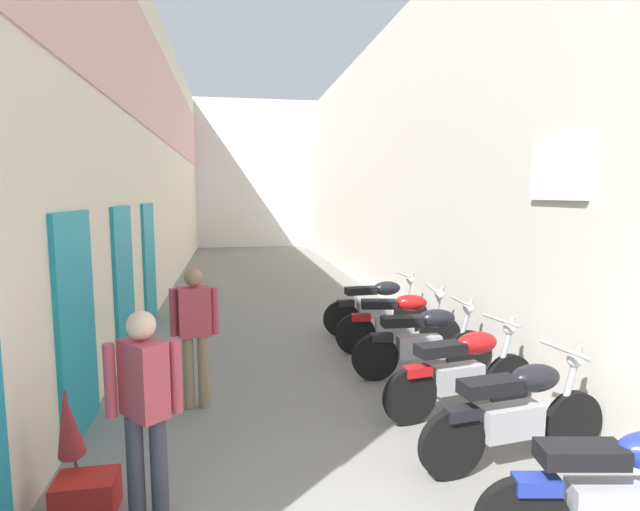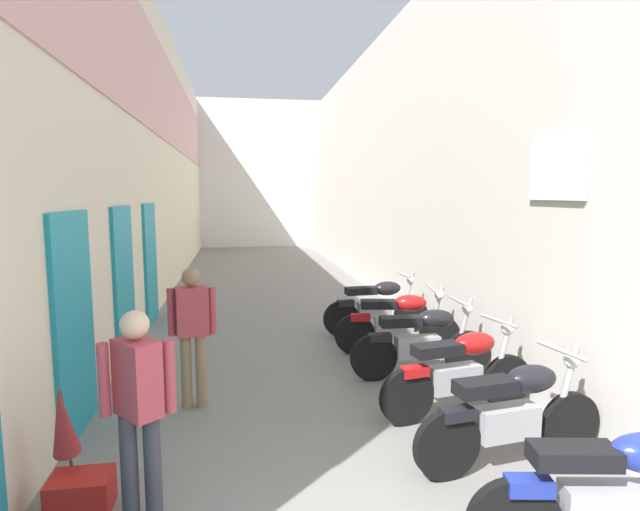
# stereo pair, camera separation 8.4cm
# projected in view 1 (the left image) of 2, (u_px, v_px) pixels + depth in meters

# --- Properties ---
(ground_plane) EXTENTS (37.02, 37.02, 0.00)m
(ground_plane) POSITION_uv_depth(u_px,v_px,m) (278.00, 309.00, 10.41)
(ground_plane) COLOR slate
(building_left) EXTENTS (0.45, 21.02, 6.40)m
(building_left) POSITION_uv_depth(u_px,v_px,m) (154.00, 156.00, 11.47)
(building_left) COLOR beige
(building_left) RESTS_ON ground
(building_right) EXTENTS (0.45, 21.02, 5.93)m
(building_right) POSITION_uv_depth(u_px,v_px,m) (375.00, 170.00, 12.45)
(building_right) COLOR beige
(building_right) RESTS_ON ground
(building_far_end) EXTENTS (7.86, 2.00, 6.52)m
(building_far_end) POSITION_uv_depth(u_px,v_px,m) (251.00, 175.00, 23.23)
(building_far_end) COLOR silver
(building_far_end) RESTS_ON ground
(motorcycle_nearest) EXTENTS (1.84, 0.58, 1.04)m
(motorcycle_nearest) POSITION_uv_depth(u_px,v_px,m) (625.00, 493.00, 3.14)
(motorcycle_nearest) COLOR black
(motorcycle_nearest) RESTS_ON ground
(motorcycle_second) EXTENTS (1.84, 0.58, 1.04)m
(motorcycle_second) POSITION_uv_depth(u_px,v_px,m) (517.00, 411.00, 4.32)
(motorcycle_second) COLOR black
(motorcycle_second) RESTS_ON ground
(motorcycle_third) EXTENTS (1.83, 0.58, 1.04)m
(motorcycle_third) POSITION_uv_depth(u_px,v_px,m) (463.00, 370.00, 5.34)
(motorcycle_third) COLOR black
(motorcycle_third) RESTS_ON ground
(motorcycle_fourth) EXTENTS (1.85, 0.58, 1.04)m
(motorcycle_fourth) POSITION_uv_depth(u_px,v_px,m) (423.00, 340.00, 6.43)
(motorcycle_fourth) COLOR black
(motorcycle_fourth) RESTS_ON ground
(motorcycle_fifth) EXTENTS (1.83, 0.58, 1.04)m
(motorcycle_fifth) POSITION_uv_depth(u_px,v_px,m) (399.00, 321.00, 7.39)
(motorcycle_fifth) COLOR black
(motorcycle_fifth) RESTS_ON ground
(motorcycle_sixth) EXTENTS (1.85, 0.58, 1.04)m
(motorcycle_sixth) POSITION_uv_depth(u_px,v_px,m) (377.00, 305.00, 8.48)
(motorcycle_sixth) COLOR black
(motorcycle_sixth) RESTS_ON ground
(pedestrian_by_doorway) EXTENTS (0.52, 0.39, 1.57)m
(pedestrian_by_doorway) POSITION_uv_depth(u_px,v_px,m) (145.00, 403.00, 3.50)
(pedestrian_by_doorway) COLOR #383842
(pedestrian_by_doorway) RESTS_ON ground
(pedestrian_mid_alley) EXTENTS (0.52, 0.27, 1.57)m
(pedestrian_mid_alley) POSITION_uv_depth(u_px,v_px,m) (195.00, 327.00, 5.48)
(pedestrian_mid_alley) COLOR #8C7251
(pedestrian_mid_alley) RESTS_ON ground
(plastic_crate) EXTENTS (0.44, 0.32, 0.28)m
(plastic_crate) POSITION_uv_depth(u_px,v_px,m) (86.00, 495.00, 3.73)
(plastic_crate) COLOR red
(plastic_crate) RESTS_ON ground
(umbrella_leaning) EXTENTS (0.20, 0.35, 0.97)m
(umbrella_leaning) POSITION_uv_depth(u_px,v_px,m) (68.00, 423.00, 3.70)
(umbrella_leaning) COLOR #4C4C4C
(umbrella_leaning) RESTS_ON ground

